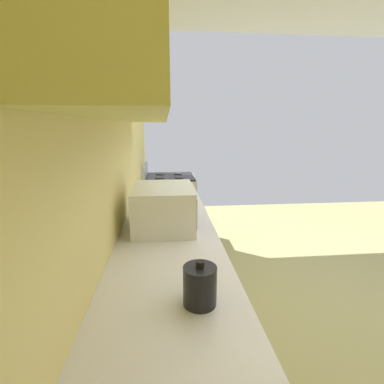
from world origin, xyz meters
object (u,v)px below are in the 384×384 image
oven_range (170,209)px  microwave (164,207)px  kettle (200,285)px  bowl (177,183)px

oven_range → microwave: (-1.82, 0.06, 0.57)m
oven_range → kettle: size_ratio=6.16×
microwave → kettle: microwave is taller
oven_range → microwave: microwave is taller
oven_range → kettle: (-2.65, -0.08, 0.51)m
microwave → bowl: (1.25, -0.14, -0.10)m
microwave → bowl: microwave is taller
microwave → bowl: 1.26m
microwave → kettle: (-0.83, -0.14, -0.06)m
oven_range → bowl: (-0.57, -0.08, 0.47)m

